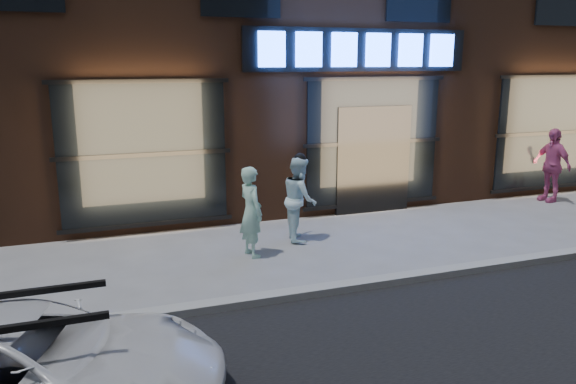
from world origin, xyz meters
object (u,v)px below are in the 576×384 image
Objects in this scene: passerby at (551,165)px; man_bowtie at (251,212)px; white_suv at (24,366)px; man_cap at (300,199)px.

man_bowtie is at bearing -84.72° from passerby.
passerby is 12.44m from white_suv.
white_suv is (-3.33, -3.72, -0.27)m from man_bowtie.
man_cap is at bearing -74.29° from man_bowtie.
passerby is at bearing -92.12° from man_bowtie.
passerby is 0.47× the size of white_suv.
man_bowtie is 0.99× the size of man_cap.
man_cap is at bearing -87.96° from passerby.
man_bowtie is 0.42× the size of white_suv.
man_bowtie is at bearing -22.51° from white_suv.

